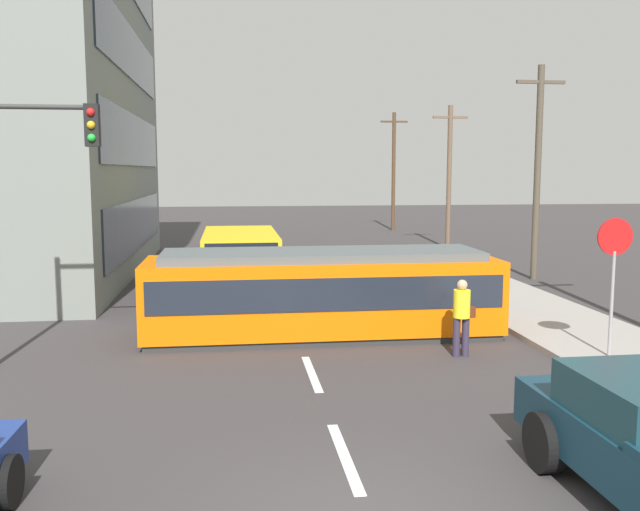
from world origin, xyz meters
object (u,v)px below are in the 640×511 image
object	(u,v)px
city_bus	(240,255)
streetcar_tram	(322,292)
stop_sign	(614,258)
utility_pole_distant	(394,169)
utility_pole_mid	(538,169)
pedestrian_crossing	(462,313)
utility_pole_far	(449,174)
traffic_light_mast	(28,183)

from	to	relation	value
city_bus	streetcar_tram	bearing A→B (deg)	-76.44
stop_sign	utility_pole_distant	bearing A→B (deg)	84.73
utility_pole_distant	streetcar_tram	bearing A→B (deg)	-106.63
city_bus	utility_pole_mid	bearing A→B (deg)	-0.80
pedestrian_crossing	utility_pole_far	bearing A→B (deg)	73.01
utility_pole_mid	utility_pole_distant	bearing A→B (deg)	90.81
streetcar_tram	city_bus	xyz separation A→B (m)	(-1.86, 7.71, -0.01)
streetcar_tram	traffic_light_mast	distance (m)	6.97
pedestrian_crossing	stop_sign	xyz separation A→B (m)	(2.90, -0.87, 1.25)
streetcar_tram	utility_pole_far	xyz separation A→B (m)	(8.85, 17.76, 2.72)
streetcar_tram	city_bus	distance (m)	7.93
streetcar_tram	utility_pole_mid	bearing A→B (deg)	40.50
city_bus	utility_pole_distant	distance (m)	23.56
pedestrian_crossing	stop_sign	size ratio (longest dim) A/B	0.58
streetcar_tram	utility_pole_distant	size ratio (longest dim) A/B	1.09
pedestrian_crossing	utility_pole_mid	world-z (taller)	utility_pole_mid
traffic_light_mast	city_bus	bearing A→B (deg)	65.92
streetcar_tram	stop_sign	size ratio (longest dim) A/B	2.93
utility_pole_mid	traffic_light_mast	bearing A→B (deg)	-147.79
pedestrian_crossing	utility_pole_mid	bearing A→B (deg)	58.12
traffic_light_mast	utility_pole_far	world-z (taller)	utility_pole_far
city_bus	pedestrian_crossing	distance (m)	11.01
streetcar_tram	traffic_light_mast	xyz separation A→B (m)	(-6.15, -1.89, 2.67)
stop_sign	utility_pole_distant	world-z (taller)	utility_pole_distant
stop_sign	streetcar_tram	bearing A→B (deg)	150.55
utility_pole_far	stop_sign	bearing A→B (deg)	-98.78
utility_pole_mid	utility_pole_far	distance (m)	10.20
stop_sign	traffic_light_mast	xyz separation A→B (m)	(-11.77, 1.28, 1.55)
streetcar_tram	pedestrian_crossing	size ratio (longest dim) A/B	5.05
streetcar_tram	utility_pole_mid	size ratio (longest dim) A/B	1.10
stop_sign	utility_pole_mid	bearing A→B (deg)	73.23
traffic_light_mast	utility_pole_far	distance (m)	24.72
utility_pole_mid	utility_pole_distant	distance (m)	21.07
streetcar_tram	pedestrian_crossing	xyz separation A→B (m)	(2.72, -2.30, -0.13)
traffic_light_mast	utility_pole_distant	bearing A→B (deg)	64.28
pedestrian_crossing	utility_pole_distant	distance (m)	31.63
streetcar_tram	pedestrian_crossing	distance (m)	3.56
city_bus	utility_pole_mid	world-z (taller)	utility_pole_mid
utility_pole_mid	utility_pole_far	size ratio (longest dim) A/B	1.07
pedestrian_crossing	traffic_light_mast	world-z (taller)	traffic_light_mast
traffic_light_mast	utility_pole_distant	xyz separation A→B (m)	(14.70, 30.52, 0.31)
utility_pole_mid	utility_pole_distant	world-z (taller)	utility_pole_distant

